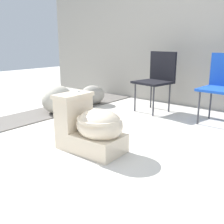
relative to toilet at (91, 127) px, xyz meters
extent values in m
plane|color=beige|center=(-0.03, -0.17, -0.22)|extent=(14.00, 14.00, 0.00)
cube|color=#605B56|center=(-1.39, 0.33, -0.21)|extent=(0.56, 8.00, 0.01)
cube|color=beige|center=(0.00, 0.00, -0.14)|extent=(0.61, 0.36, 0.17)
ellipsoid|color=beige|center=(0.10, 0.00, 0.04)|extent=(0.45, 0.38, 0.28)
cylinder|color=beige|center=(0.10, 0.00, 0.10)|extent=(0.41, 0.41, 0.03)
cube|color=beige|center=(-0.21, -0.01, 0.10)|extent=(0.19, 0.35, 0.30)
cube|color=beige|center=(-0.21, -0.01, 0.27)|extent=(0.22, 0.37, 0.04)
cylinder|color=silver|center=(-0.22, 0.07, 0.29)|extent=(0.02, 0.02, 0.01)
cube|color=black|center=(-0.29, 1.55, 0.20)|extent=(0.51, 0.51, 0.03)
cube|color=black|center=(-0.26, 1.75, 0.41)|extent=(0.44, 0.11, 0.40)
cylinder|color=#38383D|center=(-0.16, 1.36, -0.02)|extent=(0.02, 0.02, 0.40)
cylinder|color=#38383D|center=(-0.49, 1.42, -0.02)|extent=(0.02, 0.02, 0.40)
cylinder|color=#38383D|center=(-0.10, 1.69, -0.02)|extent=(0.02, 0.02, 0.40)
cylinder|color=#38383D|center=(-0.43, 1.75, -0.02)|extent=(0.02, 0.02, 0.40)
cube|color=#1947B2|center=(0.63, 1.54, 0.20)|extent=(0.47, 0.47, 0.03)
cylinder|color=#38383D|center=(0.45, 1.38, -0.02)|extent=(0.02, 0.02, 0.40)
cylinder|color=#38383D|center=(0.47, 1.72, -0.02)|extent=(0.02, 0.02, 0.40)
ellipsoid|color=#ADA899|center=(-1.28, 0.67, -0.03)|extent=(0.57, 0.62, 0.38)
ellipsoid|color=gray|center=(-1.27, 1.36, -0.07)|extent=(0.43, 0.48, 0.30)
camera|label=1|loc=(1.56, -1.61, 0.74)|focal=42.00mm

